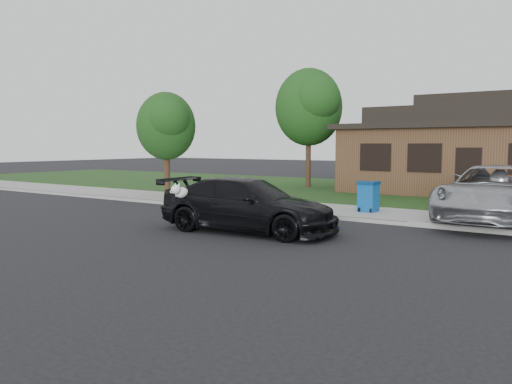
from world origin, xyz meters
The scene contains 10 objects.
ground centered at (0.00, 0.00, 0.00)m, with size 120.00×120.00×0.00m, color black.
sidewalk centered at (0.00, 5.00, 0.06)m, with size 60.00×3.00×0.12m, color gray.
curb centered at (0.00, 3.50, 0.06)m, with size 60.00×0.12×0.12m, color gray.
lawn centered at (0.00, 13.00, 0.07)m, with size 60.00×13.00×0.13m, color #193814.
sedan centered at (0.36, 0.12, 0.74)m, with size 5.22×2.59×1.48m.
minivan centered at (5.85, 5.25, 0.96)m, with size 2.72×5.89×1.64m, color #A1A4A8.
recycling_bin centered at (1.93, 5.12, 0.64)m, with size 0.67×0.69×1.03m.
house centered at (4.00, 15.00, 2.13)m, with size 12.60×8.60×4.65m.
tree_0 centered at (-4.34, 12.88, 4.48)m, with size 3.78×3.60×6.34m.
tree_2 centered at (-7.38, 5.11, 3.27)m, with size 2.73×2.60×4.59m.
Camera 1 is at (8.07, -11.11, 2.38)m, focal length 35.00 mm.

